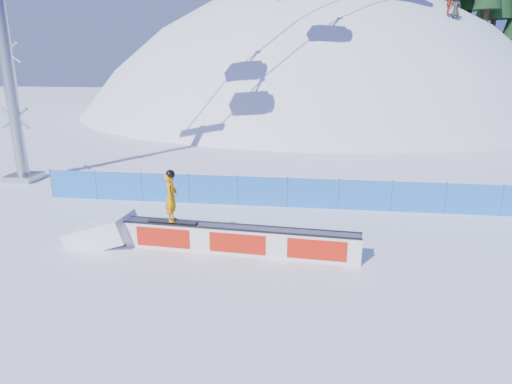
# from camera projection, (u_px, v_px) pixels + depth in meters

# --- Properties ---
(ground) EXTENTS (160.00, 160.00, 0.00)m
(ground) POSITION_uv_depth(u_px,v_px,m) (310.00, 254.00, 13.78)
(ground) COLOR white
(ground) RESTS_ON ground
(snow_hill) EXTENTS (64.00, 64.00, 64.00)m
(snow_hill) POSITION_uv_depth(u_px,v_px,m) (312.00, 250.00, 58.77)
(snow_hill) COLOR white
(snow_hill) RESTS_ON ground
(safety_fence) EXTENTS (22.05, 0.05, 1.30)m
(safety_fence) POSITION_uv_depth(u_px,v_px,m) (313.00, 194.00, 17.89)
(safety_fence) COLOR blue
(safety_fence) RESTS_ON ground
(rail_box) EXTENTS (7.25, 1.00, 0.87)m
(rail_box) POSITION_uv_depth(u_px,v_px,m) (239.00, 240.00, 13.76)
(rail_box) COLOR white
(rail_box) RESTS_ON ground
(snow_ramp) EXTENTS (2.23, 1.48, 1.34)m
(snow_ramp) POSITION_uv_depth(u_px,v_px,m) (104.00, 242.00, 14.75)
(snow_ramp) COLOR white
(snow_ramp) RESTS_ON ground
(snowboarder) EXTENTS (1.58, 0.58, 1.64)m
(snowboarder) POSITION_uv_depth(u_px,v_px,m) (171.00, 196.00, 13.81)
(snowboarder) COLOR black
(snowboarder) RESTS_ON rail_box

